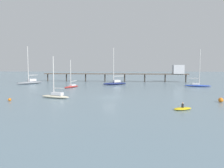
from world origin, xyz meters
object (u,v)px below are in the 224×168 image
(dinghy_yellow, at_px, (183,108))
(sailboat_blue, at_px, (198,85))
(pier, at_px, (146,72))
(sailboat_navy, at_px, (115,83))
(mooring_buoy_mid, at_px, (221,100))
(sailboat_red, at_px, (72,86))
(sailboat_gray, at_px, (30,82))
(sailboat_cream, at_px, (56,95))
(mooring_buoy_outer, at_px, (10,100))

(dinghy_yellow, bearing_deg, sailboat_blue, 67.95)
(pier, relative_size, sailboat_blue, 5.08)
(sailboat_navy, height_order, mooring_buoy_mid, sailboat_navy)
(pier, height_order, sailboat_blue, sailboat_blue)
(pier, bearing_deg, sailboat_red, -136.67)
(pier, bearing_deg, sailboat_gray, -165.10)
(sailboat_cream, xyz_separation_m, sailboat_gray, (-19.79, 34.55, 0.16))
(sailboat_blue, relative_size, mooring_buoy_outer, 20.36)
(sailboat_gray, height_order, mooring_buoy_outer, sailboat_gray)
(sailboat_gray, height_order, mooring_buoy_mid, sailboat_gray)
(dinghy_yellow, relative_size, mooring_buoy_outer, 5.85)
(sailboat_gray, bearing_deg, mooring_buoy_mid, -36.80)
(sailboat_navy, bearing_deg, mooring_buoy_mid, -60.67)
(sailboat_cream, bearing_deg, pier, 62.56)
(mooring_buoy_outer, bearing_deg, pier, 57.95)
(sailboat_blue, distance_m, dinghy_yellow, 40.24)
(sailboat_red, relative_size, sailboat_navy, 0.65)
(sailboat_red, height_order, sailboat_blue, sailboat_blue)
(sailboat_cream, relative_size, mooring_buoy_mid, 9.91)
(sailboat_cream, height_order, dinghy_yellow, sailboat_cream)
(sailboat_gray, height_order, dinghy_yellow, sailboat_gray)
(sailboat_navy, bearing_deg, sailboat_blue, -12.44)
(sailboat_blue, bearing_deg, sailboat_cream, -145.33)
(pier, xyz_separation_m, sailboat_blue, (13.96, -19.95, -3.46))
(sailboat_blue, distance_m, mooring_buoy_outer, 54.69)
(sailboat_red, height_order, sailboat_gray, sailboat_gray)
(sailboat_blue, relative_size, dinghy_yellow, 3.48)
(pier, relative_size, sailboat_gray, 4.40)
(sailboat_cream, bearing_deg, sailboat_gray, 119.80)
(pier, relative_size, mooring_buoy_outer, 103.46)
(sailboat_red, bearing_deg, sailboat_navy, 37.58)
(pier, distance_m, dinghy_yellow, 57.39)
(mooring_buoy_outer, bearing_deg, sailboat_cream, 28.79)
(pier, distance_m, sailboat_blue, 24.60)
(dinghy_yellow, distance_m, mooring_buoy_outer, 31.14)
(sailboat_red, bearing_deg, sailboat_gray, 145.47)
(sailboat_blue, relative_size, mooring_buoy_mid, 13.56)
(sailboat_cream, xyz_separation_m, mooring_buoy_outer, (-7.53, -4.14, -0.32))
(sailboat_red, relative_size, sailboat_blue, 0.71)
(sailboat_red, bearing_deg, pier, 43.33)
(sailboat_blue, bearing_deg, sailboat_red, -173.94)
(sailboat_navy, distance_m, mooring_buoy_outer, 40.89)
(dinghy_yellow, height_order, mooring_buoy_mid, dinghy_yellow)
(dinghy_yellow, bearing_deg, sailboat_red, 126.47)
(mooring_buoy_mid, bearing_deg, sailboat_cream, 172.86)
(sailboat_red, xyz_separation_m, mooring_buoy_outer, (-5.91, -26.18, -0.24))
(sailboat_navy, bearing_deg, sailboat_red, -142.42)
(sailboat_blue, bearing_deg, mooring_buoy_outer, -146.25)
(pier, bearing_deg, mooring_buoy_mid, -81.25)
(pier, xyz_separation_m, mooring_buoy_mid, (7.72, -50.17, -3.70))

